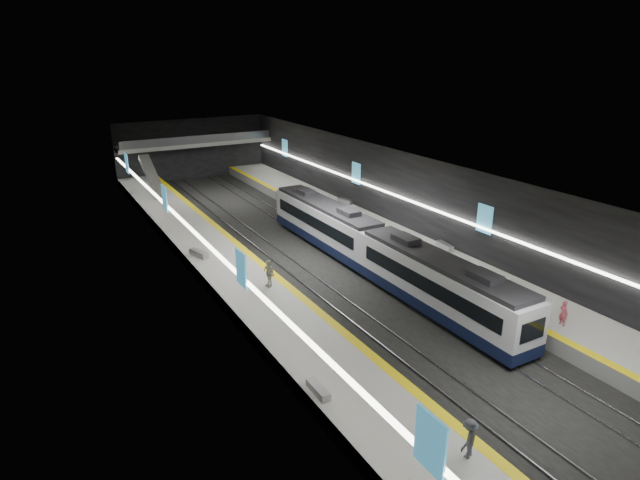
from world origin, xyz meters
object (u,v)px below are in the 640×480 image
bench_left_near (318,390)px  passenger_left_a (269,273)px  bench_right_far (345,201)px  train (374,248)px  bench_right_near (445,246)px  passenger_left_b (469,439)px  escalator (152,177)px  bench_left_far (199,254)px  passenger_right_a (564,313)px

bench_left_near → passenger_left_a: (3.05, 12.52, 0.77)m
bench_right_far → passenger_left_a: size_ratio=0.93×
train → bench_right_near: size_ratio=16.20×
bench_right_far → passenger_left_b: passenger_left_b is taller
escalator → bench_left_far: bearing=-94.0°
bench_left_far → bench_left_near: bearing=-109.0°
bench_right_far → passenger_right_a: passenger_right_a is taller
bench_right_far → passenger_left_b: bearing=-132.5°
train → bench_right_near: 7.01m
bench_right_near → passenger_right_a: bearing=-93.9°
escalator → train: bearing=-71.6°
passenger_right_a → passenger_left_a: (-13.14, 13.85, 0.19)m
passenger_right_a → passenger_left_a: 19.09m
passenger_right_a → bench_left_far: bearing=42.0°
train → escalator: bearing=108.4°
passenger_right_a → escalator: bearing=24.1°
escalator → passenger_left_b: bearing=-88.5°
train → passenger_left_b: train is taller
bench_left_near → passenger_left_a: passenger_left_a is taller
passenger_left_a → train: bearing=78.8°
bench_right_far → passenger_right_a: (-2.80, -29.30, 0.57)m
train → escalator: size_ratio=3.76×
bench_right_near → bench_right_far: size_ratio=1.02×
bench_right_near → bench_left_far: bearing=163.3°
bench_right_near → passenger_right_a: (-2.75, -13.47, 0.57)m
bench_left_near → passenger_right_a: 16.25m
bench_right_near → passenger_left_b: passenger_left_b is taller
bench_left_far → bench_right_far: bearing=4.3°
passenger_right_a → passenger_left_b: (-12.90, -5.39, 0.09)m
bench_left_far → passenger_left_b: (2.82, -27.21, 0.64)m
bench_right_near → bench_right_far: bearing=97.5°
bench_right_far → passenger_left_a: 22.21m
train → passenger_right_a: train is taller
escalator → bench_left_near: 42.68m
escalator → passenger_right_a: 46.18m
bench_left_near → bench_right_far: bench_right_far is taller
train → bench_left_far: bearing=145.4°
escalator → bench_left_far: 22.23m
bench_right_far → passenger_right_a: bearing=-113.6°
bench_left_near → passenger_right_a: passenger_right_a is taller
bench_left_far → bench_right_far: 19.97m
bench_left_near → bench_right_near: (18.94, 12.14, 0.02)m
bench_right_far → bench_right_near: bearing=-108.3°
train → bench_left_near: (-12.00, -12.52, -0.99)m
bench_left_near → bench_left_far: bench_left_far is taller
bench_left_far → passenger_right_a: (15.72, -21.82, 0.55)m
escalator → bench_left_near: bearing=-92.7°
escalator → bench_left_near: size_ratio=4.64×
train → passenger_left_b: 21.12m
passenger_right_a → bench_left_near: bearing=91.5°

